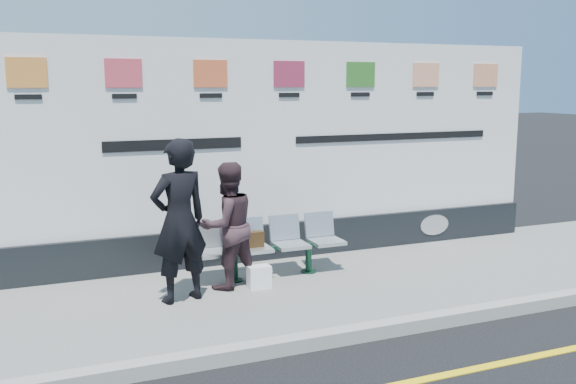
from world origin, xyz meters
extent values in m
plane|color=black|center=(0.00, 0.00, 0.00)|extent=(80.00, 80.00, 0.00)
cube|color=slate|center=(0.00, 2.50, 0.06)|extent=(14.00, 3.00, 0.12)
cube|color=gray|center=(0.00, 1.00, 0.07)|extent=(14.00, 0.18, 0.14)
cube|color=yellow|center=(0.00, 0.00, 0.00)|extent=(14.00, 0.10, 0.01)
cube|color=black|center=(0.50, 3.85, 0.37)|extent=(8.00, 0.30, 0.50)
cube|color=silver|center=(0.50, 3.85, 1.87)|extent=(8.00, 0.14, 2.50)
imported|color=black|center=(-1.35, 2.52, 1.04)|extent=(0.76, 0.60, 1.84)
imported|color=#362328|center=(-0.71, 2.78, 0.88)|extent=(0.86, 0.74, 1.52)
cube|color=#32200D|center=(-0.31, 2.97, 0.63)|extent=(0.25, 0.11, 0.20)
cube|color=white|center=(-0.38, 2.60, 0.26)|extent=(0.27, 0.16, 0.27)
camera|label=1|loc=(-2.90, -4.36, 2.54)|focal=40.00mm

